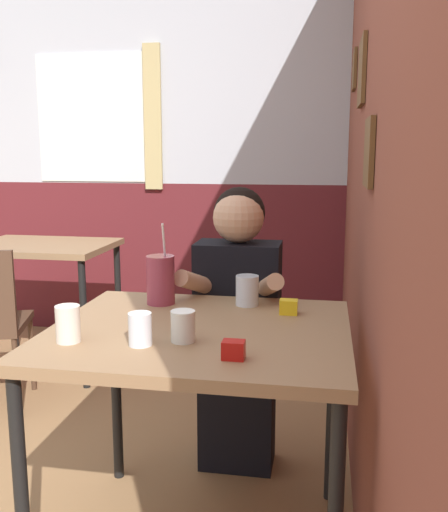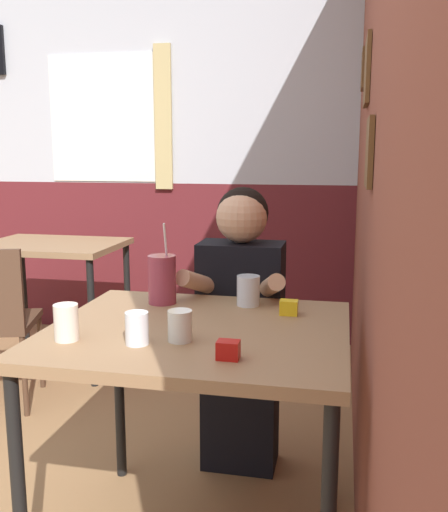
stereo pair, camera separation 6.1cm
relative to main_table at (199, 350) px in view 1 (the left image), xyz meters
The scene contains 12 objects.
brick_wall_right 1.24m from the main_table, 58.86° to the left, with size 0.08×4.61×2.70m.
back_wall 2.46m from the main_table, 109.21° to the left, with size 5.57×0.09×2.70m.
main_table is the anchor object (origin of this frame).
background_table 1.96m from the main_table, 131.58° to the left, with size 0.83×0.62×0.78m.
person_seated 0.56m from the main_table, 85.98° to the left, with size 0.42×0.41×1.18m.
cocktail_pitcher 0.37m from the main_table, 127.67° to the left, with size 0.10×0.10×0.30m.
glass_near_pitcher 0.26m from the main_table, 124.27° to the right, with size 0.07×0.07×0.09m.
glass_center 0.18m from the main_table, 97.25° to the right, with size 0.07×0.07×0.09m.
glass_far_side 0.42m from the main_table, 150.02° to the right, with size 0.07×0.07×0.11m.
glass_by_brick 0.34m from the main_table, 69.12° to the left, with size 0.08×0.08×0.11m.
condiment_ketchup 0.31m from the main_table, 59.45° to the right, with size 0.06×0.04×0.05m.
condiment_mustard 0.35m from the main_table, 37.15° to the left, with size 0.06×0.04×0.05m.
Camera 1 is at (1.14, -1.27, 1.32)m, focal length 40.00 mm.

